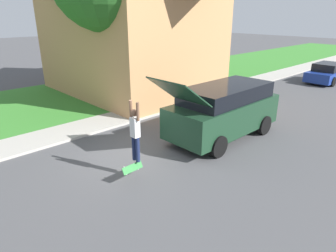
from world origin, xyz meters
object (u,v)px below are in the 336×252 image
at_px(suv_parked, 224,110).
at_px(skateboard, 132,168).
at_px(skateboarder, 135,131).
at_px(car_down_street, 328,73).

height_order(suv_parked, skateboard, suv_parked).
distance_m(suv_parked, skateboarder, 4.47).
bearing_deg(skateboarder, skateboard, -66.97).
distance_m(skateboarder, skateboard, 1.11).
distance_m(car_down_street, skateboarder, 18.49).
relative_size(car_down_street, skateboarder, 2.24).
height_order(car_down_street, skateboard, car_down_street).
distance_m(car_down_street, skateboard, 18.71).
bearing_deg(suv_parked, skateboarder, -88.73).
bearing_deg(car_down_street, suv_parked, -85.51).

